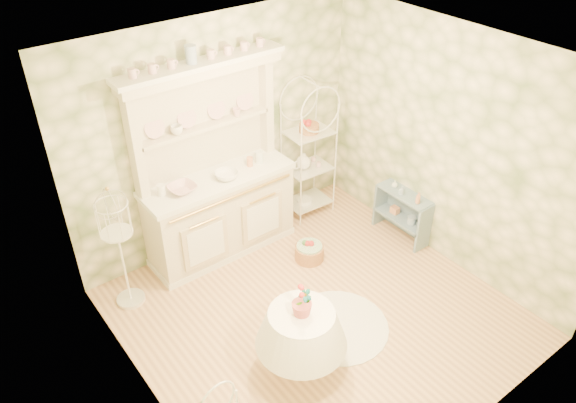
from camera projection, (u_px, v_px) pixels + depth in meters
floor at (317, 314)px, 5.86m from camera, size 3.60×3.60×0.00m
ceiling at (327, 65)px, 4.34m from camera, size 3.60×3.60×0.00m
wall_left at (138, 292)px, 4.19m from camera, size 3.60×3.60×0.00m
wall_right at (450, 149)px, 6.00m from camera, size 3.60×3.60×0.00m
wall_back at (217, 135)px, 6.28m from camera, size 3.60×3.60×0.00m
wall_front at (488, 325)px, 3.92m from camera, size 3.60×3.60×0.00m
kitchen_dresser at (217, 166)px, 6.11m from camera, size 1.87×0.61×2.29m
bakers_rack at (309, 150)px, 6.89m from camera, size 0.59×0.44×1.83m
side_shelf at (402, 214)px, 6.80m from camera, size 0.29×0.73×0.62m
round_table at (301, 344)px, 5.11m from camera, size 0.70×0.70×0.64m
birdcage_stand at (119, 245)px, 5.60m from camera, size 0.39×0.39×1.51m
floor_basket at (309, 252)px, 6.53m from camera, size 0.43×0.43×0.21m
lace_rug at (338, 326)px, 5.71m from camera, size 1.30×1.30×0.01m
bowl_floral at (182, 191)px, 5.94m from camera, size 0.31×0.31×0.07m
bowl_white at (227, 178)px, 6.16m from camera, size 0.29×0.29×0.08m
cup_left at (177, 132)px, 5.78m from camera, size 0.17×0.17×0.10m
cup_right at (237, 113)px, 6.14m from camera, size 0.11×0.11×0.09m
potted_geranium at (305, 302)px, 4.81m from camera, size 0.16×0.12×0.27m
bottle_amber at (418, 198)px, 6.42m from camera, size 0.07×0.07×0.15m
bottle_blue at (402, 191)px, 6.59m from camera, size 0.06×0.06×0.11m
bottle_glass at (395, 185)px, 6.72m from camera, size 0.10×0.10×0.10m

